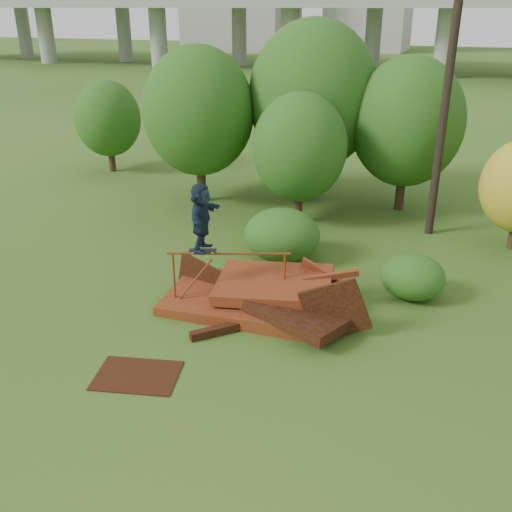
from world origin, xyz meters
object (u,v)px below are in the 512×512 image
(scrap_pile, at_px, (262,298))
(flat_plate, at_px, (137,375))
(utility_pole, at_px, (446,101))
(skater, at_px, (201,217))

(scrap_pile, distance_m, flat_plate, 4.04)
(scrap_pile, height_order, utility_pole, utility_pole)
(scrap_pile, height_order, skater, skater)
(flat_plate, bearing_deg, scrap_pile, 67.43)
(skater, distance_m, utility_pole, 9.52)
(scrap_pile, xyz_separation_m, flat_plate, (-1.55, -3.72, -0.35))
(flat_plate, distance_m, utility_pole, 13.09)
(scrap_pile, bearing_deg, skater, -165.62)
(skater, bearing_deg, utility_pole, -40.26)
(scrap_pile, relative_size, flat_plate, 3.23)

